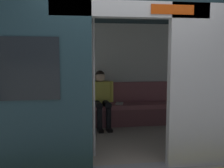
{
  "coord_description": "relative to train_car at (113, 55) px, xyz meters",
  "views": [
    {
      "loc": [
        0.73,
        3.3,
        1.53
      ],
      "look_at": [
        0.08,
        -1.18,
        1.01
      ],
      "focal_mm": 41.87,
      "sensor_mm": 36.0,
      "label": 1
    }
  ],
  "objects": [
    {
      "name": "bench_seat",
      "position": [
        -0.07,
        -0.95,
        -1.16
      ],
      "size": [
        2.8,
        0.44,
        0.46
      ],
      "color": "#935156",
      "rests_on": "ground_plane"
    },
    {
      "name": "train_car",
      "position": [
        0.0,
        0.0,
        0.0
      ],
      "size": [
        6.4,
        2.6,
        2.3
      ],
      "color": "silver",
      "rests_on": "ground_plane"
    },
    {
      "name": "ground_plane",
      "position": [
        -0.07,
        1.14,
        -1.51
      ],
      "size": [
        60.0,
        60.0,
        0.0
      ],
      "primitive_type": "plane",
      "color": "gray"
    },
    {
      "name": "book",
      "position": [
        -0.29,
        -1.0,
        -1.04
      ],
      "size": [
        0.21,
        0.25,
        0.03
      ],
      "primitive_type": "cube",
      "rotation": [
        0.0,
        0.0,
        -0.28
      ],
      "color": "silver",
      "rests_on": "bench_seat"
    },
    {
      "name": "person_seated",
      "position": [
        0.11,
        -0.9,
        -0.84
      ],
      "size": [
        0.55,
        0.7,
        1.18
      ],
      "color": "#D8CC4C",
      "rests_on": "ground_plane"
    },
    {
      "name": "grab_pole_door",
      "position": [
        0.38,
        0.67,
        -0.43
      ],
      "size": [
        0.04,
        0.04,
        2.16
      ],
      "primitive_type": "cylinder",
      "color": "silver",
      "rests_on": "ground_plane"
    },
    {
      "name": "handbag",
      "position": [
        0.48,
        -0.98,
        -0.97
      ],
      "size": [
        0.26,
        0.15,
        0.17
      ],
      "color": "brown",
      "rests_on": "bench_seat"
    }
  ]
}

